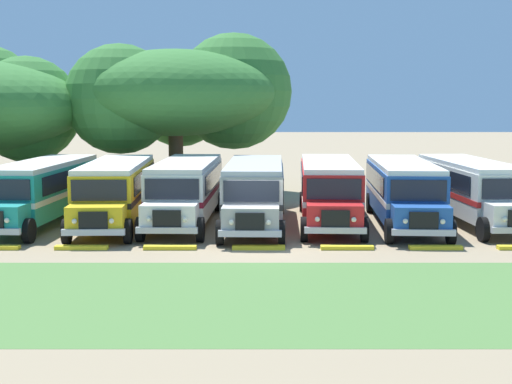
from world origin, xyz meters
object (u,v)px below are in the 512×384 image
Objects in this scene: parked_bus_slot_5 at (401,189)px; parked_bus_slot_6 at (469,188)px; parked_bus_slot_0 at (39,189)px; parked_bus_slot_1 at (114,189)px; parked_bus_slot_2 at (184,188)px; parked_bus_slot_3 at (253,190)px; broad_shade_tree at (179,95)px; parked_bus_slot_4 at (327,188)px.

parked_bus_slot_5 and parked_bus_slot_6 have the same top height.
parked_bus_slot_1 is (3.44, -0.17, 0.00)m from parked_bus_slot_0.
parked_bus_slot_2 is 3.26m from parked_bus_slot_3.
parked_bus_slot_1 is at bearing -80.64° from parked_bus_slot_2.
parked_bus_slot_6 is 0.82× the size of broad_shade_tree.
parked_bus_slot_2 is 1.00× the size of parked_bus_slot_5.
parked_bus_slot_1 is 1.00× the size of parked_bus_slot_2.
parked_bus_slot_4 is (9.80, 0.39, 0.00)m from parked_bus_slot_1.
broad_shade_tree reaches higher than parked_bus_slot_5.
parked_bus_slot_0 is 1.00× the size of parked_bus_slot_3.
parked_bus_slot_0 is 1.00× the size of parked_bus_slot_2.
broad_shade_tree reaches higher than parked_bus_slot_2.
broad_shade_tree is at bearing -127.88° from parked_bus_slot_6.
parked_bus_slot_2 is at bearing -86.98° from parked_bus_slot_4.
broad_shade_tree is (-4.42, 11.01, 4.39)m from parked_bus_slot_3.
parked_bus_slot_0 is 16.59m from parked_bus_slot_5.
parked_bus_slot_0 is 19.89m from parked_bus_slot_6.
parked_bus_slot_1 is at bearing -86.70° from parked_bus_slot_5.
parked_bus_slot_1 is 3.20m from parked_bus_slot_2.
parked_bus_slot_0 and parked_bus_slot_3 have the same top height.
parked_bus_slot_3 and parked_bus_slot_5 have the same top height.
parked_bus_slot_4 and parked_bus_slot_6 have the same top height.
parked_bus_slot_1 is 6.37m from parked_bus_slot_3.
parked_bus_slot_5 is (13.15, -0.07, 0.00)m from parked_bus_slot_1.
parked_bus_slot_3 is 0.82× the size of broad_shade_tree.
parked_bus_slot_3 is (3.19, -0.70, 0.00)m from parked_bus_slot_2.
parked_bus_slot_0 is at bearing -87.23° from parked_bus_slot_5.
parked_bus_slot_3 and parked_bus_slot_6 have the same top height.
parked_bus_slot_4 is 13.70m from broad_shade_tree.
parked_bus_slot_3 is 1.00× the size of parked_bus_slot_5.
parked_bus_slot_3 is at bearing 90.77° from parked_bus_slot_0.
broad_shade_tree is at bearing -171.17° from parked_bus_slot_2.
parked_bus_slot_4 is at bearing -91.94° from parked_bus_slot_6.
parked_bus_slot_2 is at bearing 95.15° from parked_bus_slot_1.
parked_bus_slot_4 is (13.24, 0.22, 0.00)m from parked_bus_slot_0.
parked_bus_slot_2 is 0.82× the size of broad_shade_tree.
broad_shade_tree reaches higher than parked_bus_slot_0.
parked_bus_slot_0 is at bearing -91.80° from parked_bus_slot_6.
parked_bus_slot_5 is at bearing -83.21° from parked_bus_slot_6.
parked_bus_slot_0 and parked_bus_slot_1 have the same top height.
parked_bus_slot_6 is at bearing -35.20° from broad_shade_tree.
parked_bus_slot_3 is at bearing -84.52° from parked_bus_slot_5.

